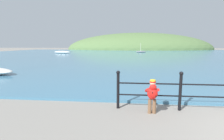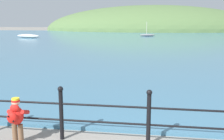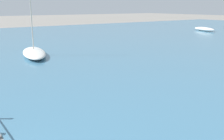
# 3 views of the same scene
# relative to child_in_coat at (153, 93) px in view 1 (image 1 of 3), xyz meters

# --- Properties ---
(water) EXTENTS (80.00, 60.00, 0.10)m
(water) POSITION_rel_child_in_coat_xyz_m (2.74, 30.84, -0.56)
(water) COLOR teal
(water) RESTS_ON ground
(far_hillside) EXTENTS (57.52, 31.63, 13.34)m
(far_hillside) POSITION_rel_child_in_coat_xyz_m (2.74, 67.12, -0.61)
(far_hillside) COLOR #567542
(far_hillside) RESTS_ON ground
(child_in_coat) EXTENTS (0.39, 0.54, 1.00)m
(child_in_coat) POSITION_rel_child_in_coat_xyz_m (0.00, 0.00, 0.00)
(child_in_coat) COLOR brown
(child_in_coat) RESTS_ON ground
(boat_green_fishing) EXTENTS (2.58, 1.25, 2.34)m
(boat_green_fishing) POSITION_rel_child_in_coat_xyz_m (2.13, 38.67, -0.31)
(boat_green_fishing) COLOR gray
(boat_green_fishing) RESTS_ON water
(boat_twin_mast) EXTENTS (4.19, 2.16, 0.53)m
(boat_twin_mast) POSITION_rel_child_in_coat_xyz_m (-15.32, 31.97, -0.24)
(boat_twin_mast) COLOR silver
(boat_twin_mast) RESTS_ON water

